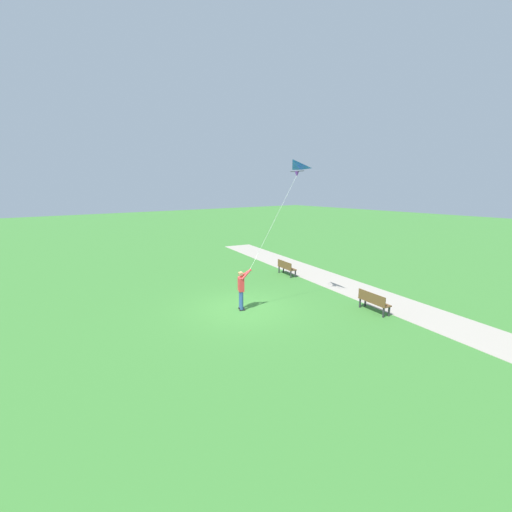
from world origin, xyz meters
TOP-DOWN VIEW (x-y plane):
  - ground_plane at (0.00, 0.00)m, footprint 120.00×120.00m
  - walkway_path at (-6.21, 2.00)m, footprint 7.77×31.95m
  - person_kite_flyer at (0.13, 0.04)m, footprint 0.63×0.49m
  - flying_kite at (-1.92, 0.95)m, footprint 2.05×1.36m
  - park_bench_near_walkway at (-5.40, -3.21)m, footprint 0.69×1.55m
  - park_bench_far_walkway at (-4.22, 3.69)m, footprint 0.69×1.55m

SIDE VIEW (x-z plane):
  - ground_plane at x=0.00m, z-range 0.00..0.00m
  - walkway_path at x=-6.21m, z-range 0.00..0.02m
  - park_bench_near_walkway at x=-5.40m, z-range 0.07..0.95m
  - park_bench_far_walkway at x=-4.22m, z-range 0.07..0.95m
  - person_kite_flyer at x=0.13m, z-range 0.13..1.96m
  - flying_kite at x=-1.92m, z-range 3.73..8.34m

